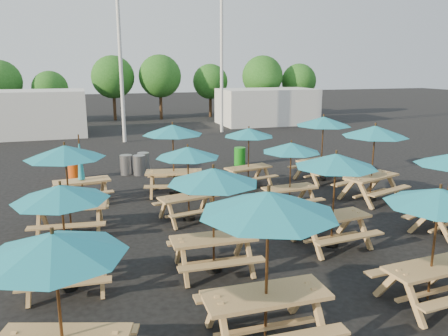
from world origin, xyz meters
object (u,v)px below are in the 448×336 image
object	(u,v)px
picnic_unit_11	(249,136)
waste_bin_2	(139,165)
picnic_unit_5	(213,182)
picnic_unit_7	(173,134)
picnic_unit_2	(65,158)
picnic_unit_0	(54,255)
picnic_unit_15	(323,125)
picnic_unit_9	(336,166)
picnic_unit_14	(375,136)
picnic_unit_6	(188,157)
picnic_unit_4	(268,213)
picnic_unit_8	(439,205)
picnic_unit_10	(291,152)
waste_bin_4	(240,156)
waste_bin_3	(144,162)
picnic_unit_3	(81,175)
waste_bin_0	(75,169)
waste_bin_1	(126,165)
picnic_unit_1	(61,200)

from	to	relation	value
picnic_unit_11	waste_bin_2	size ratio (longest dim) A/B	2.70
picnic_unit_5	picnic_unit_7	distance (m)	5.91
picnic_unit_2	picnic_unit_5	distance (m)	4.32
picnic_unit_0	picnic_unit_15	xyz separation A→B (m)	(8.96, 8.72, 0.18)
picnic_unit_0	picnic_unit_9	size ratio (longest dim) A/B	1.03
picnic_unit_14	picnic_unit_0	bearing A→B (deg)	-164.90
picnic_unit_6	picnic_unit_4	bearing A→B (deg)	-103.40
picnic_unit_6	picnic_unit_14	distance (m)	6.07
picnic_unit_8	picnic_unit_10	distance (m)	5.73
picnic_unit_10	waste_bin_4	world-z (taller)	picnic_unit_10
waste_bin_3	picnic_unit_7	bearing A→B (deg)	-81.22
picnic_unit_6	picnic_unit_7	world-z (taller)	picnic_unit_7
picnic_unit_11	picnic_unit_3	bearing A→B (deg)	169.82
picnic_unit_11	picnic_unit_8	bearing A→B (deg)	-100.56
picnic_unit_7	picnic_unit_14	distance (m)	6.51
picnic_unit_3	waste_bin_4	xyz separation A→B (m)	(6.61, 3.51, -0.51)
waste_bin_2	waste_bin_0	bearing A→B (deg)	178.16
picnic_unit_14	waste_bin_4	size ratio (longest dim) A/B	3.28
picnic_unit_0	picnic_unit_14	xyz separation A→B (m)	(9.20, 5.98, 0.18)
waste_bin_0	waste_bin_1	world-z (taller)	same
picnic_unit_6	picnic_unit_8	bearing A→B (deg)	-73.23
picnic_unit_1	picnic_unit_14	bearing A→B (deg)	22.80
picnic_unit_0	picnic_unit_5	world-z (taller)	picnic_unit_5
picnic_unit_7	picnic_unit_9	xyz separation A→B (m)	(2.76, -5.50, -0.08)
picnic_unit_3	waste_bin_3	xyz separation A→B (m)	(2.42, 3.61, -0.51)
waste_bin_2	picnic_unit_4	bearing A→B (deg)	-87.42
picnic_unit_4	picnic_unit_8	world-z (taller)	picnic_unit_4
picnic_unit_4	picnic_unit_9	world-z (taller)	picnic_unit_4
picnic_unit_9	waste_bin_3	world-z (taller)	picnic_unit_9
picnic_unit_15	waste_bin_1	world-z (taller)	picnic_unit_15
picnic_unit_14	waste_bin_1	xyz separation A→B (m)	(-7.23, 5.96, -1.72)
picnic_unit_0	picnic_unit_8	bearing A→B (deg)	19.62
picnic_unit_5	picnic_unit_9	size ratio (longest dim) A/B	0.99
picnic_unit_7	picnic_unit_8	xyz separation A→B (m)	(3.04, -8.39, -0.15)
picnic_unit_15	picnic_unit_14	bearing A→B (deg)	-99.63
picnic_unit_5	picnic_unit_11	size ratio (longest dim) A/B	1.06
picnic_unit_9	picnic_unit_7	bearing A→B (deg)	111.03
picnic_unit_7	picnic_unit_8	world-z (taller)	picnic_unit_7
picnic_unit_8	waste_bin_0	xyz separation A→B (m)	(-6.29, 11.57, -1.52)
waste_bin_3	waste_bin_4	bearing A→B (deg)	-1.41
picnic_unit_7	waste_bin_2	distance (m)	3.61
picnic_unit_8	waste_bin_1	distance (m)	12.58
picnic_unit_1	waste_bin_0	xyz separation A→B (m)	(0.03, 8.98, -1.44)
picnic_unit_7	waste_bin_1	world-z (taller)	picnic_unit_7
picnic_unit_3	picnic_unit_6	size ratio (longest dim) A/B	1.03
picnic_unit_2	waste_bin_0	world-z (taller)	picnic_unit_2
picnic_unit_4	waste_bin_0	xyz separation A→B (m)	(-2.99, 11.70, -1.76)
picnic_unit_0	picnic_unit_14	bearing A→B (deg)	50.65
picnic_unit_0	picnic_unit_4	world-z (taller)	picnic_unit_4
picnic_unit_0	picnic_unit_9	bearing A→B (deg)	44.94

